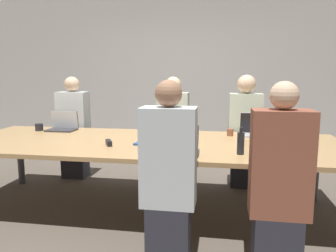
% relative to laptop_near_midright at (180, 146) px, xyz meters
% --- Properties ---
extents(ground_plane, '(24.00, 24.00, 0.00)m').
position_rel_laptop_near_midright_xyz_m(ground_plane, '(-0.41, 0.52, -0.81)').
color(ground_plane, brown).
extents(curtain_wall, '(12.00, 0.06, 2.80)m').
position_rel_laptop_near_midright_xyz_m(curtain_wall, '(-0.41, 3.03, 0.59)').
color(curtain_wall, '#BCB7B2').
rests_on(curtain_wall, ground_plane).
extents(conference_table, '(3.98, 1.44, 0.73)m').
position_rel_laptop_near_midright_xyz_m(conference_table, '(-0.41, 0.52, -0.12)').
color(conference_table, tan).
rests_on(conference_table, ground_plane).
extents(laptop_near_midright, '(0.32, 0.26, 0.26)m').
position_rel_laptop_near_midright_xyz_m(laptop_near_midright, '(0.00, 0.00, 0.00)').
color(laptop_near_midright, '#333338').
rests_on(laptop_near_midright, conference_table).
extents(person_near_midright, '(0.40, 0.24, 1.38)m').
position_rel_laptop_near_midright_xyz_m(person_near_midright, '(-0.03, -0.41, -0.14)').
color(person_near_midright, '#2D2D38').
rests_on(person_near_midright, ground_plane).
extents(cup_near_midright, '(0.08, 0.08, 0.10)m').
position_rel_laptop_near_midright_xyz_m(cup_near_midright, '(-0.24, 0.09, -0.03)').
color(cup_near_midright, white).
rests_on(cup_near_midright, conference_table).
extents(laptop_far_right, '(0.32, 0.25, 0.26)m').
position_rel_laptop_near_midright_xyz_m(laptop_far_right, '(0.71, 1.04, -0.00)').
color(laptop_far_right, '#B7B7BC').
rests_on(laptop_far_right, conference_table).
extents(person_far_right, '(0.40, 0.24, 1.41)m').
position_rel_laptop_near_midright_xyz_m(person_far_right, '(0.64, 1.43, -0.12)').
color(person_far_right, '#2D2D38').
rests_on(person_far_right, ground_plane).
extents(cup_far_right, '(0.07, 0.07, 0.08)m').
position_rel_laptop_near_midright_xyz_m(cup_far_right, '(0.44, 0.97, -0.04)').
color(cup_far_right, brown).
rests_on(cup_far_right, conference_table).
extents(laptop_far_center, '(0.33, 0.23, 0.23)m').
position_rel_laptop_near_midright_xyz_m(laptop_far_center, '(-0.27, 1.03, -0.01)').
color(laptop_far_center, '#B7B7BC').
rests_on(laptop_far_center, conference_table).
extents(person_far_center, '(0.40, 0.24, 1.38)m').
position_rel_laptop_near_midright_xyz_m(person_far_center, '(-0.28, 1.50, -0.14)').
color(person_far_center, '#2D2D38').
rests_on(person_far_center, ground_plane).
extents(bottle_far_center, '(0.06, 0.06, 0.28)m').
position_rel_laptop_near_midright_xyz_m(bottle_far_center, '(-0.55, 0.93, 0.04)').
color(bottle_far_center, green).
rests_on(bottle_far_center, conference_table).
extents(laptop_near_right, '(0.34, 0.25, 0.25)m').
position_rel_laptop_near_midright_xyz_m(laptop_near_right, '(0.77, 0.02, -0.00)').
color(laptop_near_right, silver).
rests_on(laptop_near_right, conference_table).
extents(person_near_right, '(0.40, 0.24, 1.37)m').
position_rel_laptop_near_midright_xyz_m(person_near_right, '(0.75, -0.46, -0.15)').
color(person_near_right, '#2D2D38').
rests_on(person_near_right, ground_plane).
extents(cup_near_right, '(0.09, 0.09, 0.09)m').
position_rel_laptop_near_midright_xyz_m(cup_near_right, '(1.04, 0.09, -0.03)').
color(cup_near_right, white).
rests_on(cup_near_right, conference_table).
extents(bottle_near_right, '(0.06, 0.06, 0.24)m').
position_rel_laptop_near_midright_xyz_m(bottle_near_right, '(0.51, 0.11, 0.03)').
color(bottle_near_right, black).
rests_on(bottle_near_right, conference_table).
extents(laptop_far_left, '(0.35, 0.24, 0.24)m').
position_rel_laptop_near_midright_xyz_m(laptop_far_left, '(-1.58, 1.02, -0.00)').
color(laptop_far_left, '#333338').
rests_on(laptop_far_left, conference_table).
extents(person_far_left, '(0.40, 0.24, 1.38)m').
position_rel_laptop_near_midright_xyz_m(person_far_left, '(-1.64, 1.45, -0.14)').
color(person_far_left, '#2D2D38').
rests_on(person_far_left, ground_plane).
extents(cup_far_left, '(0.09, 0.09, 0.09)m').
position_rel_laptop_near_midright_xyz_m(cup_far_left, '(-1.86, 0.94, -0.03)').
color(cup_far_left, '#232328').
rests_on(cup_far_left, conference_table).
extents(stapler, '(0.11, 0.15, 0.05)m').
position_rel_laptop_near_midright_xyz_m(stapler, '(-0.73, 0.28, -0.05)').
color(stapler, black).
rests_on(stapler, conference_table).
extents(notebook, '(0.24, 0.18, 0.02)m').
position_rel_laptop_near_midright_xyz_m(notebook, '(-0.38, 0.36, -0.07)').
color(notebook, '#2D4C8C').
rests_on(notebook, conference_table).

